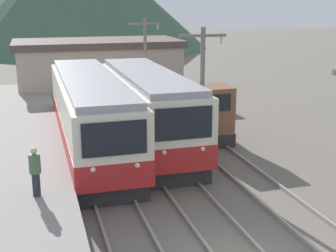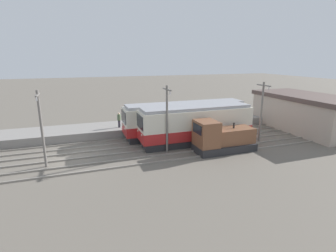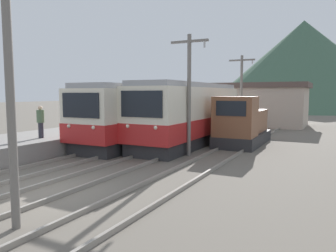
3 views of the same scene
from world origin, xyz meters
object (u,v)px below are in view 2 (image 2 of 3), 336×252
object	(u,v)px
commuter_train_center	(196,126)
catenary_mast_far	(262,109)
catenary_mast_near	(41,126)
commuter_train_left	(186,120)
shunting_locomotive	(222,139)
catenary_mast_mid	(167,116)
person_on_platform	(119,119)

from	to	relation	value
commuter_train_center	catenary_mast_far	xyz separation A→B (m)	(1.51, 6.60, 1.59)
catenary_mast_near	catenary_mast_far	size ratio (longest dim) A/B	1.00
commuter_train_left	catenary_mast_near	world-z (taller)	catenary_mast_near
shunting_locomotive	catenary_mast_mid	xyz separation A→B (m)	(-1.49, -4.79, 2.15)
commuter_train_left	commuter_train_center	world-z (taller)	commuter_train_center
catenary_mast_far	person_on_platform	world-z (taller)	catenary_mast_far
shunting_locomotive	commuter_train_center	bearing A→B (deg)	-157.98
catenary_mast_mid	catenary_mast_near	bearing A→B (deg)	-90.00
shunting_locomotive	catenary_mast_mid	size ratio (longest dim) A/B	0.93
shunting_locomotive	catenary_mast_mid	world-z (taller)	catenary_mast_mid
shunting_locomotive	catenary_mast_far	bearing A→B (deg)	105.46
catenary_mast_mid	person_on_platform	size ratio (longest dim) A/B	3.64
commuter_train_left	commuter_train_center	xyz separation A→B (m)	(2.80, -0.11, 0.05)
catenary_mast_near	person_on_platform	xyz separation A→B (m)	(-6.96, 6.98, -1.57)
commuter_train_left	catenary_mast_near	xyz separation A→B (m)	(4.31, -13.87, 1.64)
catenary_mast_mid	person_on_platform	bearing A→B (deg)	-155.30
catenary_mast_mid	catenary_mast_far	xyz separation A→B (m)	(0.00, 10.18, 0.00)
catenary_mast_mid	catenary_mast_far	distance (m)	10.18
catenary_mast_far	shunting_locomotive	bearing A→B (deg)	-74.54
commuter_train_center	shunting_locomotive	distance (m)	3.28
commuter_train_left	commuter_train_center	distance (m)	2.80
person_on_platform	shunting_locomotive	bearing A→B (deg)	43.40
commuter_train_center	person_on_platform	world-z (taller)	commuter_train_center
catenary_mast_mid	commuter_train_center	bearing A→B (deg)	112.86
commuter_train_left	catenary_mast_mid	distance (m)	5.90
commuter_train_center	person_on_platform	xyz separation A→B (m)	(-5.46, -6.78, 0.02)
catenary_mast_near	person_on_platform	world-z (taller)	catenary_mast_near
commuter_train_left	person_on_platform	size ratio (longest dim) A/B	8.23
shunting_locomotive	catenary_mast_mid	distance (m)	5.46
commuter_train_left	shunting_locomotive	world-z (taller)	commuter_train_left
person_on_platform	catenary_mast_mid	bearing A→B (deg)	24.70
catenary_mast_far	catenary_mast_near	bearing A→B (deg)	-90.00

